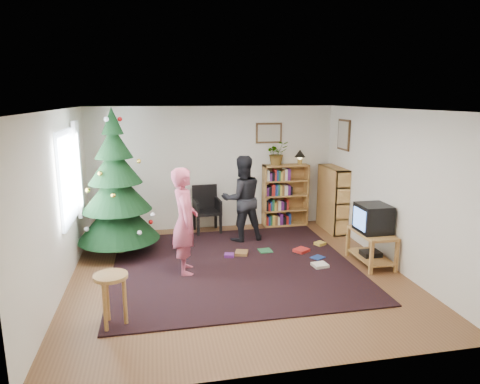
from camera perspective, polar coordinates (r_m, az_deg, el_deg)
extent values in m
plane|color=brown|center=(6.76, -0.41, -10.75)|extent=(5.00, 5.00, 0.00)
plane|color=white|center=(6.21, -0.45, 10.96)|extent=(5.00, 5.00, 0.00)
cube|color=silver|center=(8.79, -3.51, 3.20)|extent=(5.00, 0.02, 2.50)
cube|color=silver|center=(4.04, 6.36, -8.13)|extent=(5.00, 0.02, 2.50)
cube|color=silver|center=(6.40, -23.00, -1.31)|extent=(0.02, 5.00, 2.50)
cube|color=silver|center=(7.25, 19.35, 0.52)|extent=(0.02, 5.00, 2.50)
cube|color=black|center=(7.02, -0.88, -9.73)|extent=(3.80, 3.60, 0.02)
cube|color=silver|center=(6.92, -21.97, 1.88)|extent=(0.04, 1.20, 1.40)
cube|color=white|center=(7.59, -20.74, 2.84)|extent=(0.06, 0.35, 1.60)
cube|color=#4C3319|center=(8.91, 3.87, 7.86)|extent=(0.55, 0.03, 0.42)
cube|color=beige|center=(8.91, 3.87, 7.86)|extent=(0.47, 0.01, 0.34)
cube|color=#4C3319|center=(8.68, 13.68, 7.41)|extent=(0.03, 0.50, 0.60)
cube|color=beige|center=(8.68, 13.68, 7.41)|extent=(0.01, 0.42, 0.52)
cylinder|color=#3F2816|center=(7.80, -15.72, -6.94)|extent=(0.13, 0.13, 0.27)
cone|color=black|center=(7.64, -15.95, -3.21)|extent=(1.39, 1.39, 0.78)
cone|color=black|center=(7.53, -16.17, 0.24)|extent=(1.17, 1.17, 0.70)
cone|color=black|center=(7.46, -16.37, 3.49)|extent=(0.90, 0.90, 0.62)
cone|color=black|center=(7.41, -16.55, 6.44)|extent=(0.63, 0.63, 0.54)
cone|color=black|center=(7.39, -16.72, 9.12)|extent=(0.36, 0.36, 0.45)
cube|color=#B98642|center=(9.07, 6.05, -0.42)|extent=(0.95, 0.30, 1.30)
cube|color=#B98642|center=(8.95, 6.14, 3.55)|extent=(0.95, 0.30, 0.03)
cube|color=#B98642|center=(8.90, 12.24, -0.88)|extent=(0.30, 0.95, 1.30)
cube|color=#B98642|center=(8.78, 12.43, 3.15)|extent=(0.30, 0.95, 0.03)
cube|color=#B98642|center=(7.26, 17.21, -5.21)|extent=(0.48, 0.87, 0.04)
cube|color=#B98642|center=(6.91, 17.10, -8.50)|extent=(0.05, 0.05, 0.51)
cube|color=#B98642|center=(7.12, 20.13, -8.11)|extent=(0.05, 0.05, 0.51)
cube|color=#B98642|center=(7.59, 14.21, -6.43)|extent=(0.05, 0.05, 0.51)
cube|color=#B98642|center=(7.78, 17.05, -6.14)|extent=(0.05, 0.05, 0.51)
cube|color=#B98642|center=(7.39, 17.01, -8.24)|extent=(0.44, 0.83, 0.03)
cube|color=black|center=(7.37, 17.03, -7.84)|extent=(0.30, 0.25, 0.08)
cube|color=black|center=(7.19, 17.34, -3.34)|extent=(0.47, 0.52, 0.45)
cube|color=#507FD9|center=(7.08, 15.63, -3.48)|extent=(0.01, 0.40, 0.32)
cube|color=black|center=(8.62, -4.41, -2.68)|extent=(0.55, 0.55, 0.05)
cube|color=black|center=(8.77, -4.62, -0.65)|extent=(0.51, 0.09, 0.51)
cube|color=black|center=(8.44, -5.72, -4.51)|extent=(0.05, 0.05, 0.42)
cube|color=black|center=(8.49, -2.69, -4.35)|extent=(0.05, 0.05, 0.42)
cube|color=black|center=(8.86, -6.01, -3.67)|extent=(0.05, 0.05, 0.42)
cube|color=black|center=(8.91, -3.13, -3.53)|extent=(0.05, 0.05, 0.42)
cylinder|color=#B98642|center=(5.28, -16.87, -10.70)|extent=(0.39, 0.39, 0.04)
cylinder|color=#B98642|center=(5.40, -15.09, -13.88)|extent=(0.05, 0.05, 0.61)
cylinder|color=#B98642|center=(5.53, -17.28, -13.36)|extent=(0.05, 0.05, 0.61)
cylinder|color=#B98642|center=(5.31, -17.55, -14.51)|extent=(0.05, 0.05, 0.61)
imported|color=#AC4558|center=(6.57, -7.37, -3.88)|extent=(0.40, 0.61, 1.65)
imported|color=black|center=(8.00, 0.28, -0.90)|extent=(0.86, 0.71, 1.63)
imported|color=gray|center=(8.86, 4.94, 5.19)|extent=(0.51, 0.46, 0.49)
cylinder|color=#A57F33|center=(9.04, 7.97, 3.99)|extent=(0.10, 0.10, 0.10)
sphere|color=#FFD88C|center=(9.02, 7.99, 4.65)|extent=(0.10, 0.10, 0.10)
cone|color=black|center=(9.01, 8.00, 5.13)|extent=(0.23, 0.23, 0.15)
cube|color=#A51E19|center=(7.65, 8.19, -7.73)|extent=(0.20, 0.20, 0.08)
cube|color=navy|center=(7.41, 10.32, -8.48)|extent=(0.20, 0.20, 0.08)
cube|color=#1E592D|center=(7.61, 3.38, -7.73)|extent=(0.20, 0.20, 0.08)
cube|color=gold|center=(8.04, 10.61, -6.80)|extent=(0.20, 0.20, 0.08)
cube|color=brown|center=(7.45, 0.21, -8.14)|extent=(0.20, 0.20, 0.08)
cube|color=beige|center=(7.06, 10.61, -9.57)|extent=(0.20, 0.20, 0.08)
cube|color=#4C1959|center=(7.35, -1.45, -8.45)|extent=(0.20, 0.20, 0.08)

